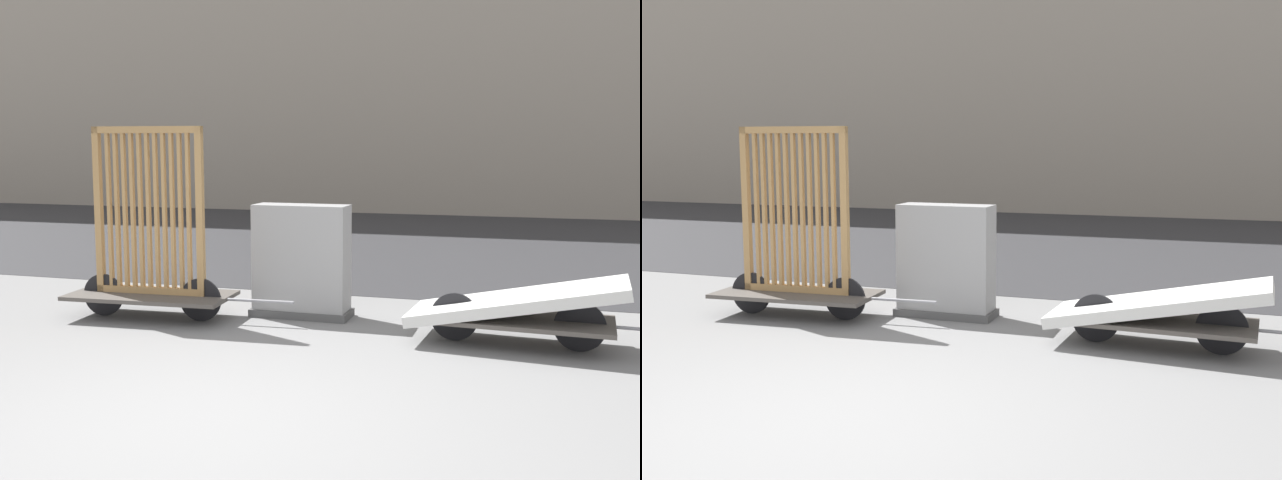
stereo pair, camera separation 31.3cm
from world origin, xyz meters
The scene contains 5 objects.
ground_plane centered at (0.00, 0.00, 0.00)m, with size 60.00×60.00×0.00m, color slate.
road_strip centered at (0.00, 9.44, 0.00)m, with size 56.00×10.42×0.01m.
bike_cart_with_bedframe centered at (-1.84, 2.51, 0.66)m, with size 2.41×0.88×1.99m.
bike_cart_with_mattress centered at (1.85, 2.51, 0.36)m, with size 2.52×0.92×0.65m.
utility_cabinet centered at (-0.37, 3.05, 0.55)m, with size 1.05×0.42×1.18m.
Camera 2 is at (2.37, -4.21, 1.82)m, focal length 42.00 mm.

